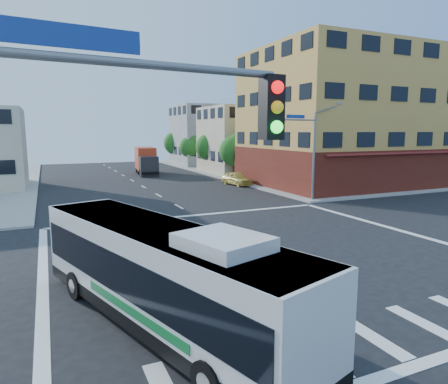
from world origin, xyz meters
name	(u,v)px	position (x,y,z in m)	size (l,w,h in m)	color
ground	(263,254)	(0.00, 0.00, 0.00)	(120.00, 120.00, 0.00)	black
sidewalk_ne	(345,166)	(35.00, 35.00, 0.07)	(50.00, 50.00, 0.15)	gray
corner_building_ne	(341,130)	(19.99, 18.48, 5.89)	(18.10, 15.44, 14.00)	#B89342
building_east_near	(249,140)	(16.98, 33.98, 4.51)	(12.06, 10.06, 9.00)	#C4B195
building_east_far	(211,135)	(16.98, 47.98, 5.01)	(12.06, 10.06, 10.00)	#A2A19C
signal_mast_ne	(298,141)	(9.08, 10.62, 4.98)	(7.91, 1.13, 8.07)	slate
signal_mast_sw	(50,194)	(-9.08, -10.64, 4.98)	(7.91, 1.01, 8.07)	slate
street_tree_a	(235,149)	(11.90, 27.92, 3.59)	(3.60, 3.60, 5.53)	#3C2315
street_tree_b	(210,145)	(11.90, 35.92, 3.75)	(3.80, 3.80, 5.79)	#3C2315
street_tree_c	(191,146)	(11.90, 43.92, 3.46)	(3.40, 3.40, 5.29)	#3C2315
street_tree_d	(176,142)	(11.90, 51.92, 3.88)	(4.00, 4.00, 6.03)	#3C2315
transit_bus	(160,273)	(-6.26, -4.91, 1.63)	(5.72, 11.42, 3.32)	black
box_truck	(146,161)	(3.15, 37.09, 1.72)	(3.17, 8.08, 3.54)	#232328
parked_car	(237,178)	(9.48, 22.32, 0.71)	(1.68, 4.19, 1.43)	#E4CA57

